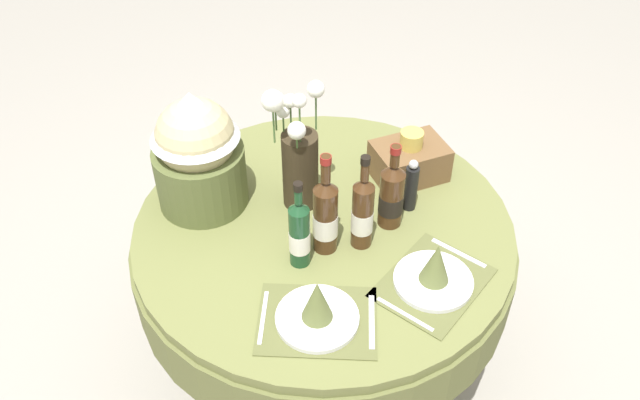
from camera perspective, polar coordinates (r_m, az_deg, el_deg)
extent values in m
plane|color=#9E998E|center=(2.76, 0.25, -13.03)|extent=(8.00, 8.00, 0.00)
cylinder|color=olive|center=(2.22, 0.31, -2.42)|extent=(1.25, 1.25, 0.04)
cylinder|color=#626738|center=(2.31, 0.30, -4.53)|extent=(1.28, 1.28, 0.20)
cylinder|color=black|center=(2.48, 0.28, -8.23)|extent=(0.12, 0.12, 0.66)
cylinder|color=black|center=(2.75, 0.25, -12.85)|extent=(0.71, 0.71, 0.03)
cube|color=brown|center=(1.94, -0.24, -10.19)|extent=(0.42, 0.38, 0.00)
cylinder|color=white|center=(1.93, -0.24, -10.00)|extent=(0.24, 0.24, 0.02)
cone|color=#606B38|center=(1.87, -0.24, -8.52)|extent=(0.09, 0.09, 0.14)
cube|color=silver|center=(1.95, -4.86, -9.91)|extent=(0.09, 0.18, 0.00)
cube|color=silver|center=(1.94, 4.42, -10.27)|extent=(0.09, 0.18, 0.00)
cube|color=brown|center=(2.06, 9.58, -6.97)|extent=(0.42, 0.39, 0.00)
cylinder|color=white|center=(2.05, 9.61, -6.79)|extent=(0.24, 0.24, 0.02)
cone|color=#606B38|center=(1.99, 9.86, -5.29)|extent=(0.09, 0.09, 0.14)
cube|color=silver|center=(1.96, 7.23, -9.61)|extent=(0.10, 0.17, 0.00)
cube|color=silver|center=(2.15, 11.71, -4.43)|extent=(0.11, 0.17, 0.00)
cylinder|color=#332819|center=(2.20, -1.69, 2.58)|extent=(0.12, 0.12, 0.28)
sphere|color=white|center=(2.08, -2.55, 8.44)|extent=(0.04, 0.04, 0.04)
cylinder|color=#4C7038|center=(2.12, -2.50, 7.04)|extent=(0.01, 0.01, 0.10)
sphere|color=white|center=(2.01, -1.77, 8.45)|extent=(0.04, 0.04, 0.04)
cylinder|color=#4C7038|center=(2.06, -1.73, 6.55)|extent=(0.01, 0.01, 0.14)
sphere|color=white|center=(2.01, -4.08, 8.43)|extent=(0.07, 0.07, 0.07)
cylinder|color=#4C7038|center=(2.06, -3.96, 6.37)|extent=(0.01, 0.01, 0.13)
sphere|color=white|center=(2.03, -2.00, 5.93)|extent=(0.06, 0.06, 0.06)
cylinder|color=#4C7038|center=(2.06, -1.97, 4.98)|extent=(0.01, 0.01, 0.05)
sphere|color=white|center=(2.10, -3.18, 7.57)|extent=(0.04, 0.04, 0.04)
cylinder|color=#4C7038|center=(2.12, -3.13, 6.58)|extent=(0.01, 0.01, 0.06)
sphere|color=white|center=(2.07, -0.36, 9.42)|extent=(0.06, 0.06, 0.06)
cylinder|color=#4C7038|center=(2.11, -0.35, 7.50)|extent=(0.01, 0.01, 0.13)
sphere|color=white|center=(2.09, -3.86, 8.36)|extent=(0.07, 0.07, 0.07)
cylinder|color=#4C7038|center=(2.13, -3.78, 6.89)|extent=(0.01, 0.01, 0.08)
cylinder|color=#422814|center=(2.05, 0.46, -1.68)|extent=(0.08, 0.08, 0.24)
cylinder|color=silver|center=(2.07, 0.46, -2.07)|extent=(0.08, 0.08, 0.08)
cone|color=#422814|center=(1.96, 0.48, 1.20)|extent=(0.08, 0.08, 0.03)
cylinder|color=#422814|center=(1.92, 0.49, 2.65)|extent=(0.03, 0.03, 0.09)
cylinder|color=maroon|center=(1.90, 0.50, 3.46)|extent=(0.03, 0.03, 0.02)
cylinder|color=#194223|center=(2.02, -1.76, -3.14)|extent=(0.06, 0.06, 0.21)
cylinder|color=silver|center=(2.03, -1.75, -3.48)|extent=(0.07, 0.07, 0.07)
cone|color=#194223|center=(1.93, -1.83, -0.57)|extent=(0.06, 0.06, 0.03)
cylinder|color=#194223|center=(1.90, -1.86, 0.57)|extent=(0.02, 0.02, 0.07)
cylinder|color=black|center=(1.88, -1.88, 1.13)|extent=(0.03, 0.03, 0.02)
cylinder|color=#422814|center=(2.16, 6.07, 0.08)|extent=(0.08, 0.08, 0.20)
cylinder|color=black|center=(2.17, 6.04, -0.24)|extent=(0.08, 0.08, 0.07)
cone|color=#422814|center=(2.08, 6.31, 2.55)|extent=(0.08, 0.08, 0.04)
cylinder|color=#422814|center=(2.05, 6.42, 3.74)|extent=(0.03, 0.03, 0.07)
cylinder|color=maroon|center=(2.03, 6.47, 4.29)|extent=(0.03, 0.03, 0.02)
cylinder|color=#422814|center=(2.07, 3.62, -1.38)|extent=(0.07, 0.07, 0.23)
cylinder|color=silver|center=(2.08, 3.60, -1.75)|extent=(0.07, 0.07, 0.08)
cone|color=#422814|center=(1.99, 3.78, 1.39)|extent=(0.07, 0.07, 0.03)
cylinder|color=#422814|center=(1.95, 3.86, 2.68)|extent=(0.03, 0.03, 0.08)
cylinder|color=black|center=(1.93, 3.90, 3.39)|extent=(0.03, 0.03, 0.02)
cylinder|color=black|center=(2.24, 7.74, 1.01)|extent=(0.04, 0.04, 0.17)
sphere|color=#B7B7BC|center=(2.17, 7.97, 3.01)|extent=(0.03, 0.03, 0.03)
cylinder|color=#566033|center=(2.27, -10.08, 2.04)|extent=(0.30, 0.30, 0.21)
sphere|color=#C6B784|center=(2.17, -10.57, 5.29)|extent=(0.26, 0.26, 0.26)
cone|color=silver|center=(2.12, -10.84, 7.10)|extent=(0.29, 0.29, 0.17)
cube|color=brown|center=(2.38, 7.60, 3.29)|extent=(0.25, 0.18, 0.13)
cylinder|color=gold|center=(2.32, 7.81, 5.13)|extent=(0.08, 0.08, 0.06)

